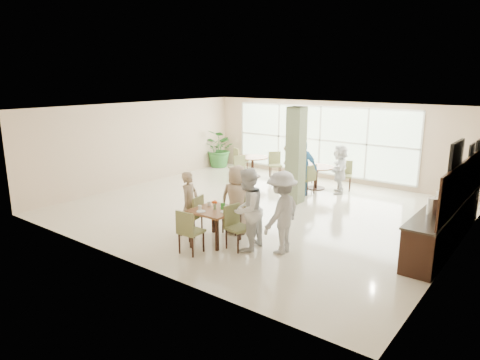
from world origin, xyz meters
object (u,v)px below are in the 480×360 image
Objects in this scene: teen_standing at (282,213)px; buffet_counter at (447,218)px; adult_a at (302,167)px; adult_b at (340,169)px; round_table_left at (253,161)px; teen_left at (190,203)px; teen_right at (247,209)px; adult_standing at (291,156)px; main_table at (215,213)px; round_table_right at (316,171)px; potted_plant at (220,148)px; teen_far at (237,199)px.

buffet_counter is at bearing 134.54° from teen_standing.
adult_a is 1.12× the size of adult_b.
teen_left is (2.32, -5.73, 0.17)m from round_table_left.
adult_a is at bearing -170.83° from teen_right.
adult_standing is (-2.65, 6.27, -0.06)m from teen_right.
teen_standing is 1.01× the size of adult_a.
main_table is 0.60× the size of adult_b.
round_table_left and round_table_right have the same top height.
buffet_counter is at bearing 34.39° from adult_b.
teen_left is (4.40, -6.34, -0.02)m from potted_plant.
adult_standing is at bearing -131.41° from adult_b.
teen_right is (6.01, -6.27, 0.12)m from potted_plant.
teen_far is at bearing -57.76° from round_table_left.
round_table_left is 0.69× the size of adult_standing.
adult_a is 2.18m from adult_standing.
adult_standing is at bearing 25.28° from round_table_left.
main_table is at bearing -85.88° from round_table_right.
potted_plant is at bearing 163.60° from round_table_left.
round_table_left is 0.98× the size of round_table_right.
buffet_counter is 2.64× the size of teen_right.
potted_plant is at bearing 160.18° from adult_a.
main_table and round_table_right have the same top height.
main_table is 0.53× the size of teen_standing.
teen_left is at bearing 21.94° from teen_far.
teen_far is 1.02m from teen_right.
adult_b is (-3.70, 2.45, 0.22)m from buffet_counter.
round_table_left is 0.64× the size of teen_right.
potted_plant reaches higher than main_table.
round_table_left is 0.74× the size of adult_b.
buffet_counter is 3.05× the size of potted_plant.
main_table and round_table_left have the same top height.
adult_standing is (-2.25, 0.79, 0.05)m from adult_b.
teen_standing reaches higher than teen_left.
teen_far is 5.92m from adult_standing.
potted_plant is 5.04m from adult_a.
adult_a is at bearing -91.09° from round_table_right.
teen_far is 1.00× the size of adult_standing.
teen_right is at bearing -17.88° from adult_b.
adult_b is at bearing 146.46° from buffet_counter.
teen_left is 0.84× the size of teen_right.
adult_standing is at bearing 129.22° from adult_a.
buffet_counter is 2.86× the size of teen_far.
adult_standing reaches higher than main_table.
round_table_left is 6.90m from teen_right.
adult_a is at bearing -21.89° from round_table_left.
teen_right is 0.73m from teen_standing.
teen_standing is (1.46, -0.36, 0.06)m from teen_far.
round_table_left is at bearing 177.15° from round_table_right.
potted_plant is 7.72m from teen_left.
buffet_counter is at bearing -19.20° from potted_plant.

